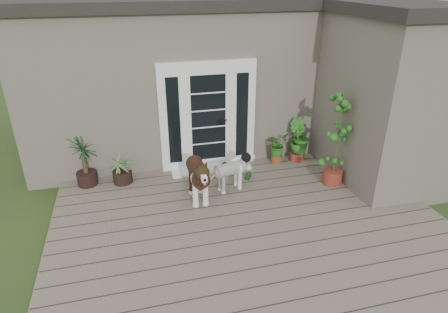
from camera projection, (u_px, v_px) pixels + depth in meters
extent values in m
cube|color=#6B5B4C|center=(251.00, 227.00, 6.15)|extent=(6.20, 4.60, 0.12)
cube|color=#665E54|center=(197.00, 74.00, 9.24)|extent=(7.40, 4.00, 3.10)
cube|color=#2D2826|center=(195.00, 0.00, 8.53)|extent=(7.60, 4.20, 0.20)
cube|color=#665E54|center=(384.00, 103.00, 7.14)|extent=(1.60, 2.40, 3.10)
cube|color=#2D2826|center=(402.00, 8.00, 6.44)|extent=(1.80, 2.60, 0.20)
cube|color=white|center=(208.00, 116.00, 7.55)|extent=(1.90, 0.14, 2.15)
cube|color=white|center=(211.00, 169.00, 7.82)|extent=(1.60, 0.40, 0.05)
imported|color=#205E1B|center=(277.00, 150.00, 8.03)|extent=(0.62, 0.62, 0.57)
imported|color=#255D1A|center=(299.00, 145.00, 8.12)|extent=(0.64, 0.64, 0.68)
imported|color=#1A5C1F|center=(297.00, 147.00, 8.13)|extent=(0.41, 0.41, 0.58)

